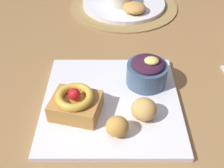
# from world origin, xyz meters

# --- Properties ---
(dining_table) EXTENTS (1.41, 1.07, 0.73)m
(dining_table) POSITION_xyz_m (0.00, 0.00, 0.65)
(dining_table) COLOR olive
(dining_table) RESTS_ON ground_plane
(woven_placemat) EXTENTS (0.36, 0.36, 0.00)m
(woven_placemat) POSITION_xyz_m (-0.00, 0.24, 0.73)
(woven_placemat) COLOR #997A47
(woven_placemat) RESTS_ON dining_table
(front_plate) EXTENTS (0.29, 0.29, 0.01)m
(front_plate) POSITION_xyz_m (-0.04, -0.22, 0.74)
(front_plate) COLOR white
(front_plate) RESTS_ON dining_table
(cake_slice) EXTENTS (0.11, 0.10, 0.06)m
(cake_slice) POSITION_xyz_m (-0.11, -0.26, 0.77)
(cake_slice) COLOR #B77F3D
(cake_slice) RESTS_ON front_plate
(berry_ramekin) EXTENTS (0.09, 0.09, 0.07)m
(berry_ramekin) POSITION_xyz_m (0.04, -0.17, 0.77)
(berry_ramekin) COLOR #3D5675
(berry_ramekin) RESTS_ON front_plate
(fritter_front) EXTENTS (0.05, 0.05, 0.04)m
(fritter_front) POSITION_xyz_m (0.02, -0.27, 0.76)
(fritter_front) COLOR tan
(fritter_front) RESTS_ON front_plate
(fritter_middle) EXTENTS (0.04, 0.04, 0.04)m
(fritter_middle) POSITION_xyz_m (-0.03, -0.31, 0.76)
(fritter_middle) COLOR gold
(fritter_middle) RESTS_ON front_plate
(back_plate) EXTENTS (0.28, 0.28, 0.01)m
(back_plate) POSITION_xyz_m (-0.00, 0.24, 0.74)
(back_plate) COLOR white
(back_plate) RESTS_ON woven_placemat
(back_pastry) EXTENTS (0.07, 0.07, 0.03)m
(back_pastry) POSITION_xyz_m (0.03, 0.17, 0.76)
(back_pastry) COLOR #C68E47
(back_pastry) RESTS_ON back_plate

